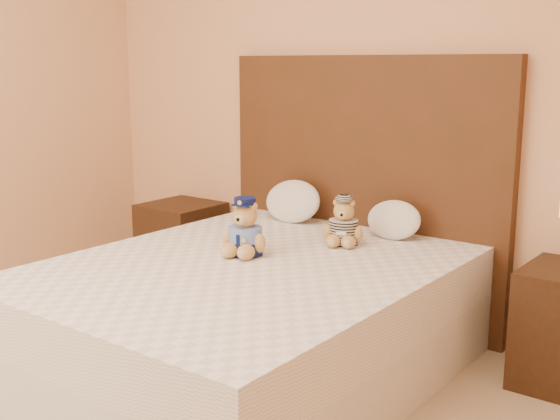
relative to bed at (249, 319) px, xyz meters
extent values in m
cube|color=#DFA679|center=(0.00, 1.05, 1.07)|extent=(4.00, 0.04, 2.70)
cube|color=white|center=(0.00, 0.00, -0.13)|extent=(1.60, 2.00, 0.30)
cube|color=white|center=(0.00, 0.00, 0.15)|extent=(1.60, 2.00, 0.25)
cube|color=#4C2716|center=(0.00, 1.01, 0.47)|extent=(1.75, 0.08, 1.50)
cube|color=#351E11|center=(-1.25, 0.80, 0.00)|extent=(0.45, 0.45, 0.55)
ellipsoid|color=white|center=(-0.36, 0.83, 0.41)|extent=(0.37, 0.24, 0.26)
ellipsoid|color=white|center=(0.31, 0.83, 0.38)|extent=(0.31, 0.20, 0.22)
camera|label=1|loc=(2.02, -2.39, 1.18)|focal=45.00mm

